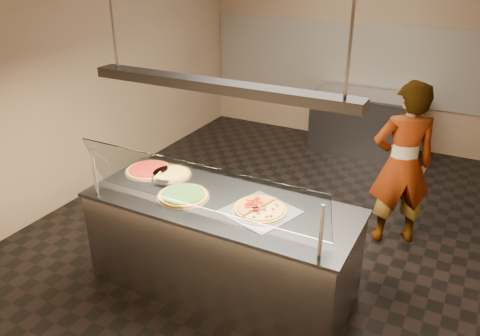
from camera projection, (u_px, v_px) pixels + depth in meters
The scene contains 19 objects.
ground at pixel (277, 218), 5.60m from camera, with size 5.00×6.00×0.02m, color black.
wall_back at pixel (357, 49), 7.38m from camera, with size 5.00×0.02×3.00m, color #947E5F.
wall_front at pixel (64, 233), 2.55m from camera, with size 5.00×0.02×3.00m, color #947E5F.
wall_left at pixel (103, 71), 6.03m from camera, with size 0.02×6.00×3.00m, color #947E5F.
tile_band at pixel (355, 62), 7.44m from camera, with size 4.90×0.02×1.20m, color silver.
serving_counter at pixel (221, 246), 4.24m from camera, with size 2.40×0.94×0.93m.
sneeze_guard at pixel (198, 187), 3.65m from camera, with size 2.16×0.18×0.54m.
perforated_tray at pixel (260, 211), 3.89m from camera, with size 0.66×0.66×0.01m.
half_pizza_pepperoni at pixel (249, 205), 3.92m from camera, with size 0.34×0.48×0.05m.
half_pizza_sausage at pixel (272, 212), 3.83m from camera, with size 0.34×0.48×0.04m.
pizza_spinach at pixel (183, 195), 4.12m from camera, with size 0.47×0.47×0.03m.
pizza_cheese at pixel (171, 173), 4.52m from camera, with size 0.42×0.42×0.03m.
pizza_tomato at pixel (149, 170), 4.60m from camera, with size 0.47×0.47×0.03m.
pizza_spatula at pixel (159, 178), 4.41m from camera, with size 0.21×0.23×0.02m.
prep_table at pixel (365, 123), 7.29m from camera, with size 1.63×0.74×0.93m.
worker at pixel (402, 165), 4.82m from camera, with size 0.65×0.43×1.79m, color #25242C.
heat_lamp_housing at pixel (218, 86), 3.62m from camera, with size 2.30×0.18×0.08m, color #39393E.
lamp_rod_left at pixel (111, 6), 3.81m from camera, with size 0.02×0.02×1.01m, color #B7B7BC.
lamp_rod_right at pixel (352, 21), 2.96m from camera, with size 0.02×0.02×1.01m, color #B7B7BC.
Camera 1 is at (1.86, -4.47, 2.90)m, focal length 35.00 mm.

